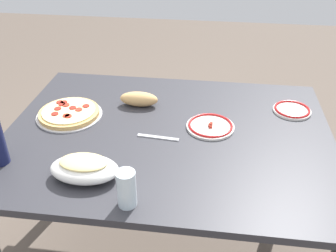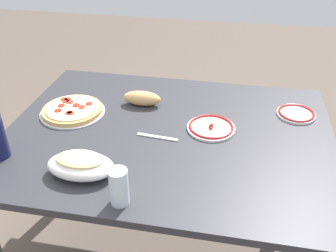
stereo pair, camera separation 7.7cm
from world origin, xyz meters
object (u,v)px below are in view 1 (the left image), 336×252
(pepperoni_pizza, at_px, (69,113))
(baked_pasta_dish, at_px, (84,168))
(dining_table, at_px, (168,154))
(bread_loaf, at_px, (139,99))
(side_plate_far, at_px, (292,110))
(water_glass, at_px, (127,189))
(side_plate_near, at_px, (210,126))

(pepperoni_pizza, height_order, baked_pasta_dish, baked_pasta_dish)
(dining_table, xyz_separation_m, bread_loaf, (-0.16, 0.21, 0.14))
(pepperoni_pizza, relative_size, side_plate_far, 1.72)
(dining_table, height_order, water_glass, water_glass)
(side_plate_far, bearing_deg, side_plate_near, -152.87)
(water_glass, xyz_separation_m, side_plate_far, (0.60, 0.67, -0.06))
(pepperoni_pizza, distance_m, baked_pasta_dish, 0.44)
(baked_pasta_dish, bearing_deg, dining_table, 52.22)
(dining_table, xyz_separation_m, baked_pasta_dish, (-0.25, -0.32, 0.15))
(side_plate_near, distance_m, side_plate_far, 0.40)
(water_glass, relative_size, side_plate_far, 0.77)
(dining_table, relative_size, water_glass, 10.41)
(pepperoni_pizza, xyz_separation_m, baked_pasta_dish, (0.20, -0.39, 0.03))
(water_glass, bearing_deg, side_plate_near, 63.36)
(dining_table, relative_size, side_plate_near, 6.67)
(side_plate_near, relative_size, bread_loaf, 1.15)
(dining_table, relative_size, side_plate_far, 8.03)
(dining_table, xyz_separation_m, pepperoni_pizza, (-0.45, 0.07, 0.12))
(bread_loaf, bearing_deg, side_plate_near, -24.19)
(baked_pasta_dish, bearing_deg, side_plate_near, 41.91)
(pepperoni_pizza, distance_m, water_glass, 0.63)
(dining_table, bearing_deg, water_glass, -99.63)
(water_glass, xyz_separation_m, bread_loaf, (-0.09, 0.64, -0.03))
(baked_pasta_dish, xyz_separation_m, water_glass, (0.17, -0.11, 0.02))
(side_plate_far, distance_m, bread_loaf, 0.69)
(side_plate_near, bearing_deg, pepperoni_pizza, 178.51)
(baked_pasta_dish, height_order, side_plate_far, baked_pasta_dish)
(pepperoni_pizza, bearing_deg, side_plate_far, 9.72)
(pepperoni_pizza, height_order, water_glass, water_glass)
(baked_pasta_dish, relative_size, side_plate_far, 1.44)
(pepperoni_pizza, xyz_separation_m, bread_loaf, (0.29, 0.13, 0.02))
(side_plate_near, relative_size, side_plate_far, 1.20)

